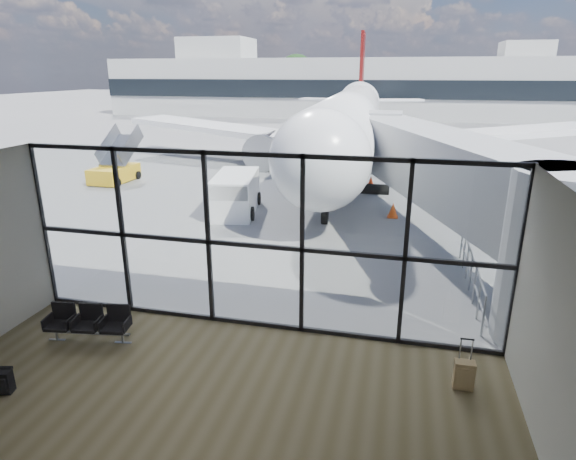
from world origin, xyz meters
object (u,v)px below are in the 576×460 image
at_px(mobile_stairs, 115,171).
at_px(belt_loader, 302,163).
at_px(seating_row, 89,321).
at_px(backpack, 2,382).
at_px(suitcase, 464,375).
at_px(service_van, 235,193).
at_px(airliner, 350,120).

bearing_deg(mobile_stairs, belt_loader, 28.82).
xyz_separation_m(seating_row, backpack, (-0.47, -2.25, -0.24)).
xyz_separation_m(backpack, belt_loader, (1.19, 23.75, 0.28)).
xyz_separation_m(suitcase, belt_loader, (-7.94, 21.41, 0.21)).
bearing_deg(seating_row, mobile_stairs, 111.56).
height_order(backpack, service_van, service_van).
relative_size(airliner, service_van, 8.98).
distance_m(seating_row, airliner, 25.86).
bearing_deg(mobile_stairs, backpack, -63.04).
bearing_deg(seating_row, suitcase, -8.43).
xyz_separation_m(airliner, service_van, (-3.57, -14.09, -2.14)).
bearing_deg(suitcase, mobile_stairs, 137.53).
bearing_deg(service_van, airliner, 65.29).
xyz_separation_m(service_van, mobile_stairs, (-9.19, 4.63, -0.30)).
height_order(belt_loader, mobile_stairs, mobile_stairs).
distance_m(backpack, service_van, 13.70).
relative_size(suitcase, airliner, 0.03).
distance_m(airliner, mobile_stairs, 16.07).
bearing_deg(service_van, backpack, -101.24).
relative_size(backpack, service_van, 0.13).
distance_m(backpack, suitcase, 9.43).
distance_m(service_van, mobile_stairs, 10.29).
distance_m(backpack, airliner, 28.16).
relative_size(service_van, belt_loader, 1.21).
relative_size(belt_loader, mobile_stairs, 0.98).
bearing_deg(seating_row, backpack, -110.80).
bearing_deg(backpack, belt_loader, 73.37).
bearing_deg(seating_row, service_van, 82.45).
distance_m(belt_loader, mobile_stairs, 11.56).
bearing_deg(airliner, service_van, -107.12).
distance_m(suitcase, service_van, 14.46).
relative_size(seating_row, mobile_stairs, 0.56).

